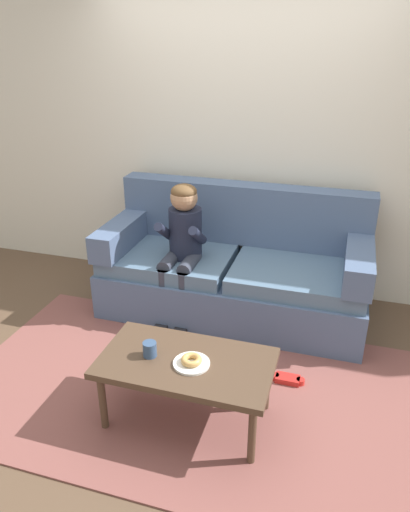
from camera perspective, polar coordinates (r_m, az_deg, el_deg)
The scene contains 10 objects.
ground at distance 3.46m, azimuth -1.14°, elevation -13.01°, with size 10.00×10.00×0.00m, color brown.
wall_back at distance 4.15m, azimuth 4.86°, elevation 14.72°, with size 8.00×0.10×2.80m, color silver.
area_rug at distance 3.27m, azimuth -2.54°, elevation -15.49°, with size 2.94×1.73×0.01m, color brown.
couch at distance 3.95m, azimuth 3.54°, elevation -1.74°, with size 2.10×0.90×1.01m.
coffee_table at distance 2.83m, azimuth -2.25°, elevation -13.02°, with size 1.00×0.55×0.43m.
person_child at distance 3.73m, azimuth -2.72°, elevation 1.92°, with size 0.34×0.58×1.10m.
plate at distance 2.77m, azimuth -1.62°, elevation -12.64°, with size 0.21×0.21×0.01m, color white.
donut at distance 2.75m, azimuth -1.62°, elevation -12.23°, with size 0.12×0.12×0.04m, color tan.
mug at distance 2.83m, azimuth -6.58°, elevation -10.95°, with size 0.08×0.08×0.09m, color #334C72.
toy_controller at distance 3.35m, azimuth 9.78°, elevation -14.29°, with size 0.23×0.09×0.05m.
Camera 1 is at (0.86, -2.59, 2.12)m, focal length 33.66 mm.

